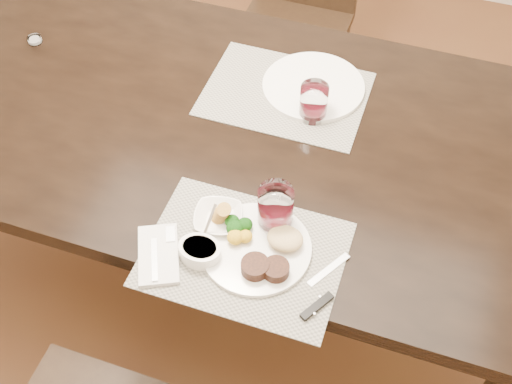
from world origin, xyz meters
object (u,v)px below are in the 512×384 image
(steak_knife, at_px, (320,297))
(far_plate, at_px, (313,86))
(chair_far, at_px, (298,5))
(dinner_plate, at_px, (261,248))
(cracker_bowl, at_px, (218,218))
(wine_glass_near, at_px, (275,209))

(steak_knife, bearing_deg, far_plate, 137.48)
(chair_far, bearing_deg, dinner_plate, -77.87)
(chair_far, distance_m, cracker_bowl, 1.30)
(dinner_plate, xyz_separation_m, steak_knife, (0.16, -0.07, -0.01))
(cracker_bowl, distance_m, far_plate, 0.55)
(steak_knife, xyz_separation_m, cracker_bowl, (-0.29, 0.12, 0.01))
(cracker_bowl, bearing_deg, dinner_plate, -21.96)
(wine_glass_near, height_order, far_plate, wine_glass_near)
(steak_knife, bearing_deg, chair_far, 138.46)
(cracker_bowl, xyz_separation_m, far_plate, (0.09, 0.54, -0.01))
(far_plate, bearing_deg, cracker_bowl, -99.24)
(wine_glass_near, bearing_deg, dinner_plate, -93.52)
(dinner_plate, bearing_deg, wine_glass_near, 64.29)
(steak_knife, xyz_separation_m, far_plate, (-0.20, 0.66, 0.00))
(chair_far, bearing_deg, wine_glass_near, -76.74)
(far_plate, bearing_deg, dinner_plate, -86.42)
(chair_far, xyz_separation_m, cracker_bowl, (0.16, -1.26, 0.27))
(far_plate, bearing_deg, chair_far, 108.71)
(dinner_plate, relative_size, far_plate, 0.88)
(far_plate, bearing_deg, wine_glass_near, -85.10)
(cracker_bowl, relative_size, wine_glass_near, 1.18)
(steak_knife, bearing_deg, wine_glass_near, 164.17)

